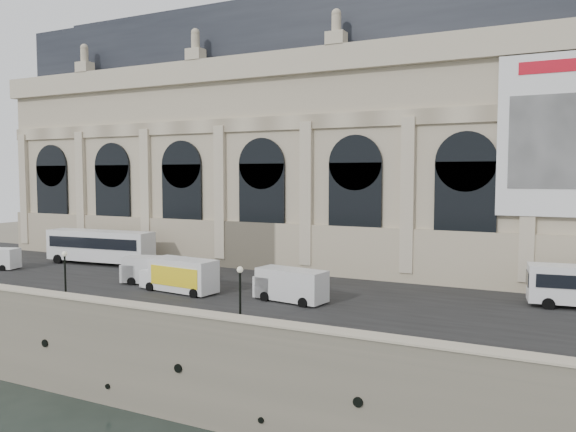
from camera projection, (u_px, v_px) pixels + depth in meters
name	position (u px, v px, depth m)	size (l,w,h in m)	color
ground	(155.00, 417.00, 36.77)	(260.00, 260.00, 0.00)	black
quay	(344.00, 281.00, 67.85)	(160.00, 70.00, 6.00)	gray
street	(259.00, 288.00, 48.85)	(160.00, 24.00, 0.06)	#2D2D2D
parapet	(159.00, 316.00, 36.82)	(160.00, 1.40, 1.21)	gray
museum	(284.00, 142.00, 65.56)	(69.00, 18.70, 29.10)	#C6B798
bus_left	(100.00, 246.00, 61.46)	(12.91, 3.80, 3.75)	white
van_b	(288.00, 285.00, 43.61)	(6.05, 3.06, 2.58)	silver
van_c	(151.00, 270.00, 50.59)	(5.94, 3.38, 2.49)	silver
box_truck	(180.00, 275.00, 47.03)	(7.34, 3.20, 2.87)	white
lamp_left	(65.00, 277.00, 43.21)	(0.41, 0.41, 4.01)	black
lamp_right	(240.00, 298.00, 35.96)	(0.41, 0.41, 4.02)	black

